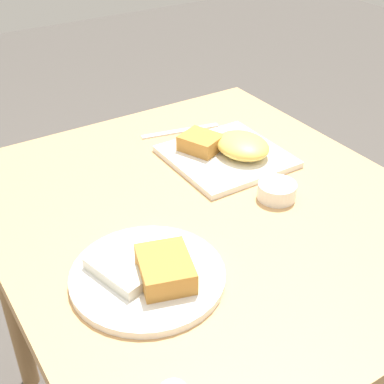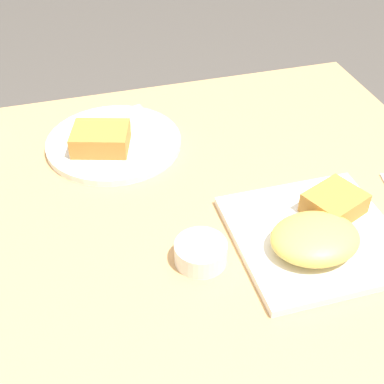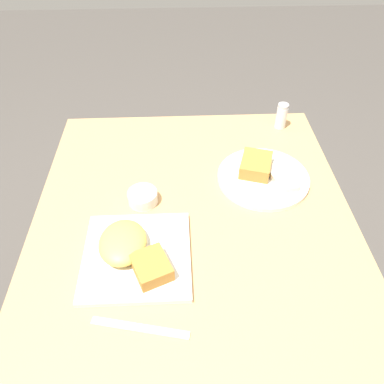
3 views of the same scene
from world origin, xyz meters
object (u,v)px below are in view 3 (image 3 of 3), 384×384
(plate_square_near, at_px, (133,252))
(butter_knife, at_px, (140,328))
(sauce_ramekin, at_px, (143,197))
(salt_shaker, at_px, (281,117))
(plate_oval_far, at_px, (263,175))

(plate_square_near, xyz_separation_m, butter_knife, (0.18, 0.02, -0.02))
(sauce_ramekin, height_order, salt_shaker, salt_shaker)
(sauce_ramekin, height_order, butter_knife, sauce_ramekin)
(plate_square_near, height_order, plate_oval_far, plate_square_near)
(plate_square_near, distance_m, plate_oval_far, 0.44)
(plate_oval_far, bearing_deg, salt_shaker, 157.68)
(plate_square_near, bearing_deg, plate_oval_far, 126.84)
(sauce_ramekin, bearing_deg, salt_shaker, 127.16)
(plate_square_near, relative_size, sauce_ramekin, 3.14)
(butter_knife, bearing_deg, salt_shaker, 70.17)
(plate_square_near, xyz_separation_m, salt_shaker, (-0.53, 0.46, 0.02))
(sauce_ramekin, xyz_separation_m, salt_shaker, (-0.34, 0.45, 0.02))
(butter_knife, bearing_deg, plate_square_near, 109.65)
(butter_knife, bearing_deg, plate_oval_far, 65.31)
(plate_square_near, distance_m, sauce_ramekin, 0.19)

